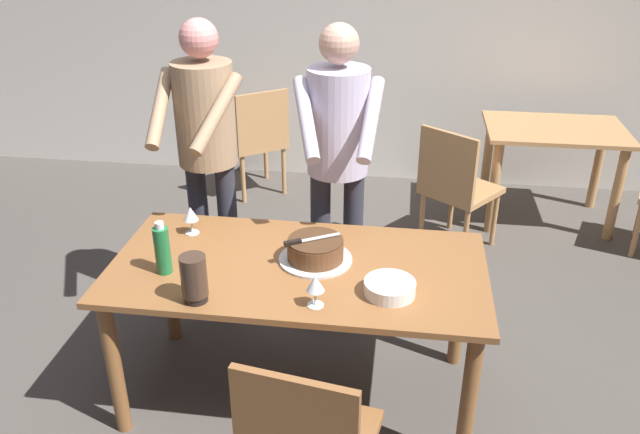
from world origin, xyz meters
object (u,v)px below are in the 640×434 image
at_px(wine_glass_near, 315,284).
at_px(cake_on_platter, 315,251).
at_px(water_bottle, 162,249).
at_px(person_standing_beside, 206,141).
at_px(wine_glass_far, 191,215).
at_px(background_chair_1, 456,185).
at_px(cake_knife, 301,241).
at_px(background_chair_0, 257,138).
at_px(person_cutting_cake, 338,150).
at_px(hurricane_lamp, 194,278).
at_px(background_table, 553,148).
at_px(plate_stack, 390,288).
at_px(main_dining_table, 298,285).

bearing_deg(wine_glass_near, cake_on_platter, 98.22).
bearing_deg(water_bottle, person_standing_beside, 92.06).
relative_size(wine_glass_far, background_chair_1, 0.16).
bearing_deg(person_standing_beside, cake_knife, -46.50).
distance_m(cake_on_platter, wine_glass_near, 0.37).
distance_m(wine_glass_far, person_standing_beside, 0.49).
bearing_deg(cake_on_platter, person_standing_beside, 137.84).
distance_m(cake_on_platter, background_chair_0, 2.46).
bearing_deg(cake_knife, wine_glass_far, 159.82).
bearing_deg(wine_glass_near, background_chair_1, 70.42).
distance_m(cake_on_platter, person_cutting_cake, 0.65).
xyz_separation_m(hurricane_lamp, background_table, (1.91, 2.54, -0.28)).
bearing_deg(background_chair_1, hurricane_lamp, -121.18).
height_order(person_standing_beside, background_chair_1, person_standing_beside).
bearing_deg(background_chair_1, water_bottle, -128.42).
distance_m(hurricane_lamp, background_chair_0, 2.74).
bearing_deg(cake_knife, water_bottle, -165.13).
xyz_separation_m(cake_knife, background_chair_0, (-0.76, 2.34, -0.37)).
distance_m(person_cutting_cake, background_chair_1, 1.33).
distance_m(wine_glass_near, person_standing_beside, 1.25).
height_order(cake_knife, wine_glass_near, wine_glass_near).
distance_m(water_bottle, person_cutting_cake, 1.06).
bearing_deg(person_standing_beside, background_chair_1, 33.52).
bearing_deg(water_bottle, wine_glass_far, 89.12).
distance_m(wine_glass_far, water_bottle, 0.37).
bearing_deg(cake_knife, cake_on_platter, 30.20).
xyz_separation_m(plate_stack, wine_glass_near, (-0.30, -0.13, 0.07)).
relative_size(wine_glass_near, water_bottle, 0.58).
height_order(cake_on_platter, person_standing_beside, person_standing_beside).
bearing_deg(plate_stack, person_cutting_cake, 111.25).
bearing_deg(water_bottle, plate_stack, -2.16).
bearing_deg(main_dining_table, wine_glass_far, 157.89).
distance_m(hurricane_lamp, person_cutting_cake, 1.11).
bearing_deg(person_standing_beside, plate_stack, -39.42).
bearing_deg(wine_glass_far, main_dining_table, -22.11).
bearing_deg(wine_glass_far, background_chair_0, 94.54).
xyz_separation_m(water_bottle, background_table, (2.12, 2.34, -0.29)).
bearing_deg(person_cutting_cake, background_chair_1, 54.04).
xyz_separation_m(hurricane_lamp, background_chair_1, (1.18, 1.95, -0.37)).
distance_m(hurricane_lamp, person_standing_beside, 1.06).
distance_m(main_dining_table, wine_glass_far, 0.65).
bearing_deg(cake_knife, plate_stack, -25.32).
relative_size(water_bottle, background_table, 0.25).
xyz_separation_m(cake_knife, person_cutting_cake, (0.09, 0.63, 0.21)).
bearing_deg(background_table, main_dining_table, -124.96).
xyz_separation_m(plate_stack, hurricane_lamp, (-0.80, -0.16, 0.08)).
xyz_separation_m(cake_knife, background_table, (1.52, 2.18, -0.29)).
relative_size(cake_on_platter, wine_glass_far, 2.36).
relative_size(main_dining_table, cake_on_platter, 5.05).
relative_size(main_dining_table, hurricane_lamp, 8.18).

